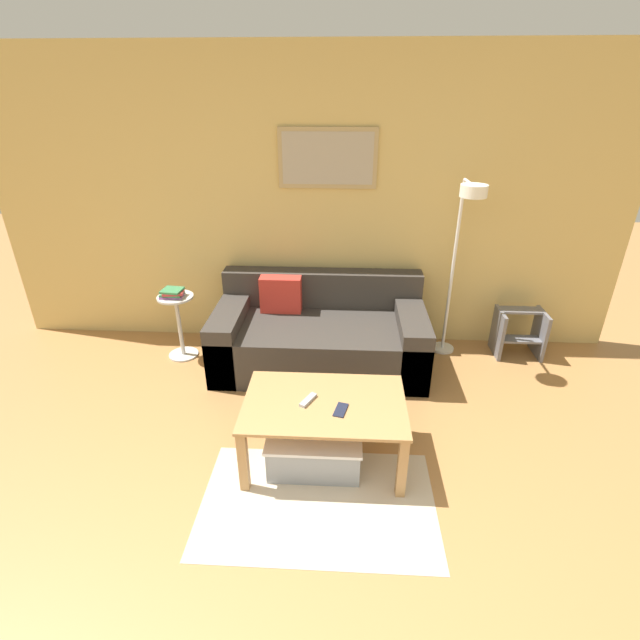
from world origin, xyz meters
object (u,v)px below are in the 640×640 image
object	(u,v)px
book_stack	(172,293)
cell_phone	(341,410)
floor_lamp	(463,236)
step_stool	(519,331)
storage_bin	(315,446)
side_table	(179,321)
remote_control	(308,400)
couch	(320,335)
coffee_table	(324,412)

from	to	relation	value
book_stack	cell_phone	size ratio (longest dim) A/B	1.51
floor_lamp	cell_phone	distance (m)	1.81
step_stool	storage_bin	bearing A→B (deg)	-139.70
side_table	book_stack	distance (m)	0.27
book_stack	remote_control	world-z (taller)	book_stack
couch	storage_bin	distance (m)	1.27
remote_control	step_stool	xyz separation A→B (m)	(1.80, 1.45, -0.23)
floor_lamp	book_stack	xyz separation A→B (m)	(-2.41, -0.06, -0.52)
remote_control	cell_phone	world-z (taller)	remote_control
storage_bin	side_table	distance (m)	1.84
couch	coffee_table	distance (m)	1.23
couch	book_stack	distance (m)	1.32
storage_bin	floor_lamp	xyz separation A→B (m)	(1.10, 1.34, 1.02)
book_stack	step_stool	size ratio (longest dim) A/B	0.50
book_stack	step_stool	xyz separation A→B (m)	(3.07, 0.21, -0.39)
cell_phone	step_stool	world-z (taller)	cell_phone
step_stool	book_stack	bearing A→B (deg)	-176.09
step_stool	remote_control	bearing A→B (deg)	-141.12
floor_lamp	cell_phone	xyz separation A→B (m)	(-0.94, -1.38, -0.70)
step_stool	couch	bearing A→B (deg)	-172.72
storage_bin	couch	bearing A→B (deg)	91.79
storage_bin	cell_phone	world-z (taller)	cell_phone
floor_lamp	side_table	size ratio (longest dim) A/B	2.65
coffee_table	cell_phone	size ratio (longest dim) A/B	7.23
book_stack	remote_control	bearing A→B (deg)	-44.39
book_stack	storage_bin	bearing A→B (deg)	-44.32
book_stack	cell_phone	world-z (taller)	book_stack
coffee_table	remote_control	world-z (taller)	remote_control
side_table	couch	bearing A→B (deg)	-1.48
floor_lamp	storage_bin	bearing A→B (deg)	-129.45
cell_phone	step_stool	xyz separation A→B (m)	(1.60, 1.53, -0.22)
side_table	book_stack	bearing A→B (deg)	-138.84
storage_bin	book_stack	distance (m)	1.90
side_table	book_stack	size ratio (longest dim) A/B	2.79
book_stack	coffee_table	bearing A→B (deg)	-42.22
storage_bin	step_stool	distance (m)	2.31
couch	coffee_table	xyz separation A→B (m)	(0.10, -1.22, 0.11)
coffee_table	floor_lamp	bearing A→B (deg)	51.32
storage_bin	book_stack	bearing A→B (deg)	135.68
side_table	step_stool	world-z (taller)	side_table
storage_bin	book_stack	world-z (taller)	book_stack
side_table	remote_control	distance (m)	1.78
coffee_table	floor_lamp	distance (m)	1.84
cell_phone	storage_bin	bearing A→B (deg)	179.19
cell_phone	coffee_table	bearing A→B (deg)	156.06
coffee_table	floor_lamp	size ratio (longest dim) A/B	0.65
couch	storage_bin	xyz separation A→B (m)	(0.04, -1.26, -0.14)
floor_lamp	remote_control	world-z (taller)	floor_lamp
side_table	remote_control	bearing A→B (deg)	-45.00
floor_lamp	side_table	world-z (taller)	floor_lamp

